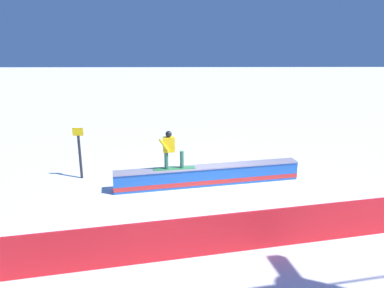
# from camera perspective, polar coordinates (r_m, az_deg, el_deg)

# --- Properties ---
(ground_plane) EXTENTS (120.00, 120.00, 0.00)m
(ground_plane) POSITION_cam_1_polar(r_m,az_deg,el_deg) (13.16, 2.61, -6.42)
(ground_plane) COLOR white
(grind_box) EXTENTS (6.73, 1.87, 0.71)m
(grind_box) POSITION_cam_1_polar(r_m,az_deg,el_deg) (13.04, 2.63, -5.12)
(grind_box) COLOR blue
(grind_box) RESTS_ON ground_plane
(snowboarder) EXTENTS (1.50, 0.54, 1.37)m
(snowboarder) POSITION_cam_1_polar(r_m,az_deg,el_deg) (12.41, -3.46, -0.73)
(snowboarder) COLOR #34864A
(snowboarder) RESTS_ON grind_box
(safety_fence) EXTENTS (12.74, 2.65, 1.05)m
(safety_fence) POSITION_cam_1_polar(r_m,az_deg,el_deg) (8.97, 4.34, -14.14)
(safety_fence) COLOR red
(safety_fence) RESTS_ON ground_plane
(trail_marker) EXTENTS (0.40, 0.10, 1.97)m
(trail_marker) POSITION_cam_1_polar(r_m,az_deg,el_deg) (14.03, -17.43, -1.15)
(trail_marker) COLOR #262628
(trail_marker) RESTS_ON ground_plane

